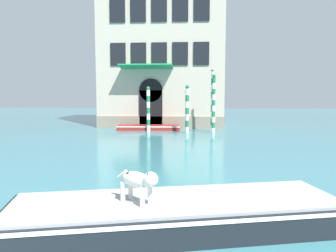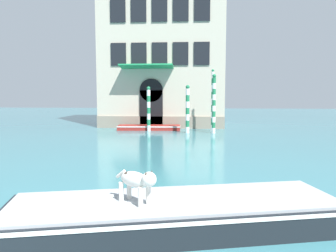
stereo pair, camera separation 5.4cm
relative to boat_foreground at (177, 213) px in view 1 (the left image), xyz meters
name	(u,v)px [view 1 (the left image)]	position (x,y,z in m)	size (l,w,h in m)	color
palazzo_left	(163,32)	(-2.56, 22.94, 7.97)	(10.56, 7.40, 16.65)	#BCB29E
boat_foreground	(177,213)	(0.00, 0.00, 0.00)	(7.43, 3.78, 0.64)	black
dog_on_deck	(139,181)	(-0.76, -0.34, 0.78)	(0.95, 0.73, 0.73)	silver
boat_moored_near_palazzo	(149,127)	(-3.28, 18.80, -0.15)	(5.00, 1.78, 0.36)	maroon
mooring_pole_0	(214,104)	(1.68, 16.88, 1.80)	(0.27, 0.27, 4.25)	white
mooring_pole_1	(187,109)	(-0.20, 16.91, 1.42)	(0.28, 0.28, 3.47)	white
mooring_pole_2	(148,109)	(-3.18, 17.87, 1.38)	(0.28, 0.28, 3.40)	white
mooring_pole_3	(212,100)	(1.64, 18.10, 2.01)	(0.20, 0.20, 4.67)	white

